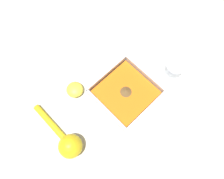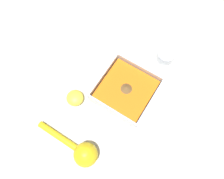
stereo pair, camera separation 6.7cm
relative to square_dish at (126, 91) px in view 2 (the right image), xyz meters
The scene contains 5 objects.
ground_plane 0.05m from the square_dish, ahead, with size 4.00×4.00×0.00m, color beige.
square_dish is the anchor object (origin of this frame).
spice_bowl 0.22m from the square_dish, 14.52° to the right, with size 0.07×0.07×0.04m.
lemon_squeezer 0.26m from the square_dish, behind, with size 0.08×0.23×0.08m.
lemon_half 0.19m from the square_dish, 129.87° to the left, with size 0.06×0.06×0.03m.
Camera 2 is at (-0.30, -0.10, 0.76)m, focal length 35.00 mm.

